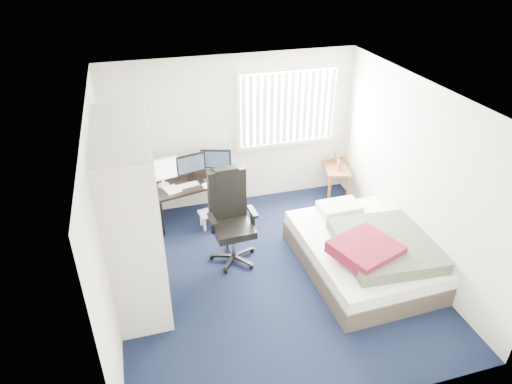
{
  "coord_description": "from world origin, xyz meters",
  "views": [
    {
      "loc": [
        -1.53,
        -4.57,
        4.1
      ],
      "look_at": [
        -0.11,
        0.4,
        1.11
      ],
      "focal_mm": 32.0,
      "sensor_mm": 36.0,
      "label": 1
    }
  ],
  "objects": [
    {
      "name": "bed",
      "position": [
        1.26,
        -0.21,
        0.29
      ],
      "size": [
        1.61,
        2.11,
        0.68
      ],
      "color": "#41382E",
      "rests_on": "ground"
    },
    {
      "name": "footstool",
      "position": [
        -0.58,
        1.4,
        0.2
      ],
      "size": [
        0.35,
        0.3,
        0.26
      ],
      "color": "white",
      "rests_on": "ground"
    },
    {
      "name": "nightstand",
      "position": [
        1.75,
        1.85,
        0.48
      ],
      "size": [
        0.57,
        0.86,
        0.72
      ],
      "color": "brown",
      "rests_on": "ground"
    },
    {
      "name": "pine_box",
      "position": [
        -1.65,
        0.13,
        0.15
      ],
      "size": [
        0.46,
        0.39,
        0.29
      ],
      "primitive_type": "cube",
      "rotation": [
        0.0,
        0.0,
        -0.29
      ],
      "color": "tan",
      "rests_on": "ground"
    },
    {
      "name": "ground",
      "position": [
        0.0,
        0.0,
        0.0
      ],
      "size": [
        4.2,
        4.2,
        0.0
      ],
      "primitive_type": "plane",
      "color": "black",
      "rests_on": "ground"
    },
    {
      "name": "desk",
      "position": [
        -0.78,
        1.76,
        0.7
      ],
      "size": [
        1.44,
        0.9,
        1.12
      ],
      "color": "black",
      "rests_on": "ground"
    },
    {
      "name": "office_chair",
      "position": [
        -0.42,
        0.56,
        0.52
      ],
      "size": [
        0.67,
        0.67,
        1.35
      ],
      "color": "black",
      "rests_on": "ground"
    },
    {
      "name": "room_shell",
      "position": [
        0.0,
        0.0,
        1.51
      ],
      "size": [
        4.2,
        4.2,
        4.2
      ],
      "color": "silver",
      "rests_on": "ground"
    },
    {
      "name": "closet",
      "position": [
        -1.67,
        0.27,
        1.35
      ],
      "size": [
        0.64,
        1.84,
        2.22
      ],
      "color": "beige",
      "rests_on": "ground"
    },
    {
      "name": "window_assembly",
      "position": [
        0.9,
        2.04,
        1.6
      ],
      "size": [
        1.72,
        0.09,
        1.32
      ],
      "color": "white",
      "rests_on": "ground"
    }
  ]
}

